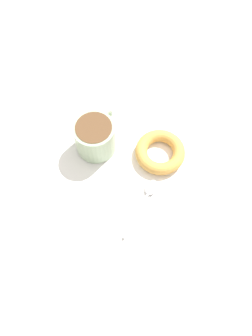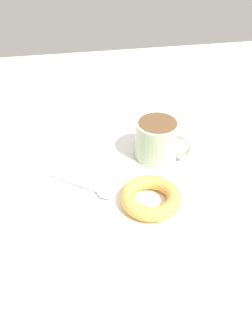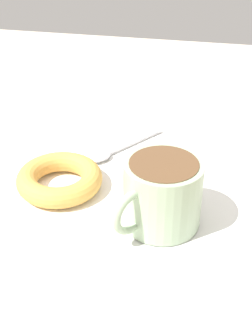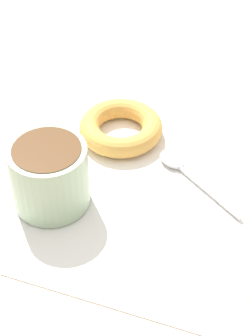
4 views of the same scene
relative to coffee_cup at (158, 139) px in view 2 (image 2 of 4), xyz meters
The scene contains 5 objects.
ground_plane 10.08cm from the coffee_cup, 66.61° to the right, with size 120.00×120.00×2.00cm, color beige.
napkin 10.03cm from the coffee_cup, 53.18° to the right, with size 34.03×34.03×0.30cm, color white.
coffee_cup is the anchor object (origin of this frame).
donut 14.23cm from the coffee_cup, 17.59° to the right, with size 10.76×10.76×2.62cm, color gold.
spoon 16.50cm from the coffee_cup, 56.20° to the right, with size 9.43×11.94×0.90cm.
Camera 2 is at (55.56, -8.44, 46.94)cm, focal length 40.00 mm.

